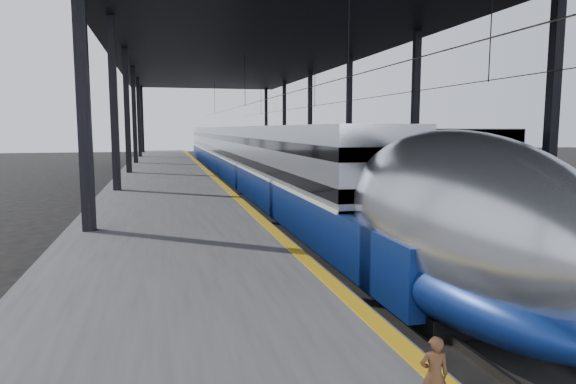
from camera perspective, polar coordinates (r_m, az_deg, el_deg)
name	(u,v)px	position (r m, az deg, el deg)	size (l,w,h in m)	color
ground	(340,305)	(11.71, 5.76, -12.40)	(160.00, 160.00, 0.00)	black
platform	(166,187)	(30.57, -13.39, 0.50)	(6.00, 80.00, 1.00)	#4C4C4F
yellow_strip	(214,178)	(30.67, -8.18, 1.59)	(0.30, 80.00, 0.01)	gold
rails	(299,191)	(31.72, 1.24, 0.16)	(6.52, 80.00, 0.16)	slate
canopy	(257,39)	(31.34, -3.51, 16.64)	(18.00, 75.00, 9.47)	black
tgv_train	(243,157)	(37.32, -5.08, 3.95)	(2.80, 65.20, 4.02)	silver
second_train	(290,151)	(43.88, 0.24, 4.56)	(2.83, 56.05, 3.90)	navy
child	(434,375)	(5.72, 15.93, -18.99)	(0.30, 0.20, 0.82)	#4B2D19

